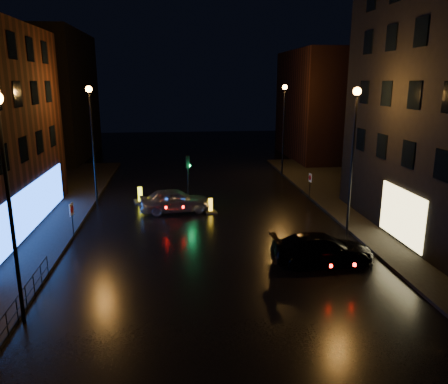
{
  "coord_description": "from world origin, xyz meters",
  "views": [
    {
      "loc": [
        -2.02,
        -17.22,
        8.7
      ],
      "look_at": [
        0.53,
        5.75,
        2.8
      ],
      "focal_mm": 35.0,
      "sensor_mm": 36.0,
      "label": 1
    }
  ],
  "objects_px": {
    "silver_hatchback": "(175,200)",
    "road_sign_right": "(310,180)",
    "traffic_signal": "(188,195)",
    "bollard_far": "(140,199)",
    "dark_sedan": "(322,249)",
    "bollard_near": "(210,209)",
    "road_sign_left": "(72,212)"
  },
  "relations": [
    {
      "from": "silver_hatchback",
      "to": "bollard_near",
      "type": "relative_size",
      "value": 3.96
    },
    {
      "from": "traffic_signal",
      "to": "silver_hatchback",
      "type": "distance_m",
      "value": 2.64
    },
    {
      "from": "traffic_signal",
      "to": "bollard_far",
      "type": "relative_size",
      "value": 2.38
    },
    {
      "from": "traffic_signal",
      "to": "silver_hatchback",
      "type": "relative_size",
      "value": 0.72
    },
    {
      "from": "traffic_signal",
      "to": "bollard_far",
      "type": "height_order",
      "value": "traffic_signal"
    },
    {
      "from": "silver_hatchback",
      "to": "bollard_far",
      "type": "height_order",
      "value": "silver_hatchback"
    },
    {
      "from": "bollard_far",
      "to": "road_sign_right",
      "type": "distance_m",
      "value": 12.72
    },
    {
      "from": "bollard_far",
      "to": "road_sign_right",
      "type": "xyz_separation_m",
      "value": [
        12.64,
        -0.6,
        1.25
      ]
    },
    {
      "from": "dark_sedan",
      "to": "road_sign_left",
      "type": "bearing_deg",
      "value": 70.34
    },
    {
      "from": "silver_hatchback",
      "to": "road_sign_right",
      "type": "height_order",
      "value": "road_sign_right"
    },
    {
      "from": "road_sign_left",
      "to": "road_sign_right",
      "type": "distance_m",
      "value": 17.22
    },
    {
      "from": "silver_hatchback",
      "to": "dark_sedan",
      "type": "xyz_separation_m",
      "value": [
        7.16,
        -9.48,
        -0.08
      ]
    },
    {
      "from": "traffic_signal",
      "to": "dark_sedan",
      "type": "distance_m",
      "value": 13.41
    },
    {
      "from": "traffic_signal",
      "to": "road_sign_right",
      "type": "bearing_deg",
      "value": -1.9
    },
    {
      "from": "bollard_near",
      "to": "traffic_signal",
      "type": "bearing_deg",
      "value": 108.37
    },
    {
      "from": "bollard_far",
      "to": "road_sign_left",
      "type": "xyz_separation_m",
      "value": [
        -3.15,
        -7.46,
        1.34
      ]
    },
    {
      "from": "bollard_near",
      "to": "bollard_far",
      "type": "height_order",
      "value": "bollard_far"
    },
    {
      "from": "bollard_near",
      "to": "road_sign_left",
      "type": "xyz_separation_m",
      "value": [
        -8.1,
        -4.39,
        1.38
      ]
    },
    {
      "from": "bollard_near",
      "to": "road_sign_right",
      "type": "distance_m",
      "value": 8.18
    },
    {
      "from": "dark_sedan",
      "to": "bollard_far",
      "type": "bearing_deg",
      "value": 39.07
    },
    {
      "from": "bollard_near",
      "to": "bollard_far",
      "type": "xyz_separation_m",
      "value": [
        -4.95,
        3.08,
        0.04
      ]
    },
    {
      "from": "bollard_far",
      "to": "road_sign_left",
      "type": "relative_size",
      "value": 0.68
    },
    {
      "from": "traffic_signal",
      "to": "bollard_near",
      "type": "relative_size",
      "value": 2.87
    },
    {
      "from": "silver_hatchback",
      "to": "dark_sedan",
      "type": "relative_size",
      "value": 0.95
    },
    {
      "from": "silver_hatchback",
      "to": "road_sign_right",
      "type": "bearing_deg",
      "value": -85.01
    },
    {
      "from": "dark_sedan",
      "to": "bollard_near",
      "type": "relative_size",
      "value": 4.18
    },
    {
      "from": "traffic_signal",
      "to": "road_sign_right",
      "type": "xyz_separation_m",
      "value": [
        9.1,
        -0.3,
        1.0
      ]
    },
    {
      "from": "road_sign_left",
      "to": "road_sign_right",
      "type": "height_order",
      "value": "road_sign_left"
    },
    {
      "from": "bollard_near",
      "to": "road_sign_right",
      "type": "xyz_separation_m",
      "value": [
        7.69,
        2.47,
        1.29
      ]
    },
    {
      "from": "traffic_signal",
      "to": "bollard_near",
      "type": "height_order",
      "value": "traffic_signal"
    },
    {
      "from": "silver_hatchback",
      "to": "bollard_near",
      "type": "bearing_deg",
      "value": -105.16
    },
    {
      "from": "silver_hatchback",
      "to": "road_sign_right",
      "type": "xyz_separation_m",
      "value": [
        10.1,
        2.12,
        0.69
      ]
    }
  ]
}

